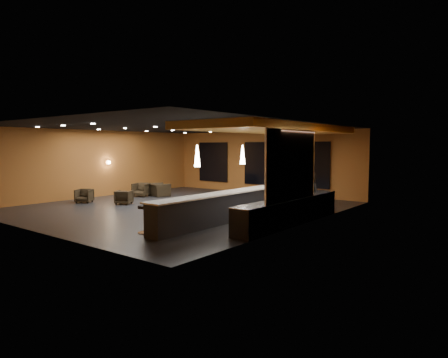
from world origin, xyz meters
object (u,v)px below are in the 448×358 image
Objects in this scene: bar_stool_0 at (145,216)px; bar_stool_1 at (179,209)px; armchair_d at (159,190)px; pendant_2 at (277,154)px; column at (295,166)px; pendant_0 at (197,156)px; armchair_a at (84,196)px; bar_stool_4 at (247,199)px; prep_counter at (290,212)px; bar_stool_5 at (270,195)px; armchair_c at (141,190)px; bar_stool_3 at (229,202)px; staff_b at (300,189)px; staff_c at (311,192)px; pendant_1 at (243,155)px; armchair_b at (124,197)px; staff_a at (292,190)px; bar_stool_2 at (201,206)px; bar_counter at (234,206)px.

bar_stool_1 is at bearing 89.31° from bar_stool_0.
pendant_2 is at bearing -163.34° from armchair_d.
column is 4.08× the size of bar_stool_0.
pendant_0 is 0.99× the size of armchair_a.
bar_stool_4 is (-0.08, 5.58, -0.09)m from bar_stool_0.
bar_stool_5 is at bearing 131.43° from prep_counter.
armchair_c is at bearing -175.17° from pendant_2.
armchair_d is 1.32× the size of bar_stool_3.
staff_c is at bearing -1.34° from staff_b.
staff_b reaches higher than bar_stool_1.
prep_counter is 2.82m from bar_stool_3.
staff_b is (0.91, 2.85, -1.44)m from pendant_1.
staff_b is 2.57× the size of armchair_b.
pendant_1 is 0.99× the size of armchair_a.
bar_stool_1 is at bearing 129.78° from armchair_b.
bar_stool_5 is (6.56, 0.52, 0.18)m from armchair_d.
staff_b reaches higher than staff_c.
column is 4.29× the size of bar_stool_5.
pendant_0 and pendant_1 have the same top height.
staff_b is at bearing 20.83° from pendant_2.
armchair_d is (-8.26, 0.54, -0.59)m from staff_a.
bar_stool_3 is at bearing -20.83° from armchair_a.
staff_a reaches higher than staff_b.
pendant_0 is 0.86× the size of bar_stool_2.
bar_counter is 1.11m from bar_stool_3.
pendant_0 and pendant_2 have the same top height.
bar_stool_5 reaches higher than armchair_d.
staff_b reaches higher than bar_stool_0.
pendant_0 is at bearing 62.84° from bar_stool_0.
bar_stool_3 is (7.07, -1.57, 0.15)m from armchair_c.
bar_counter is 9.34× the size of bar_stool_0.
prep_counter is at bearing 55.36° from bar_stool_0.
staff_b is 0.67m from staff_c.
bar_stool_2 is at bearing -124.19° from pendant_1.
prep_counter is 7.41× the size of bar_stool_2.
bar_stool_2 is 1.60m from bar_stool_3.
bar_counter reaches higher than bar_stool_1.
pendant_1 is 0.82× the size of bar_stool_0.
pendant_0 is 1.00× the size of pendant_2.
staff_b is 7.99m from armchair_b.
pendant_0 is 6.93m from armchair_b.
staff_b reaches higher than bar_stool_5.
staff_c is 8.77m from armchair_d.
staff_a is at bearing -166.95° from armchair_d.
bar_stool_2 is at bearing -90.76° from staff_b.
pendant_1 is at bearing -36.35° from armchair_c.
bar_counter is at bearing -39.75° from armchair_c.
bar_stool_5 is at bearing 89.14° from bar_stool_0.
pendant_2 reaches higher than staff_a.
bar_stool_1 is at bearing -97.38° from staff_c.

